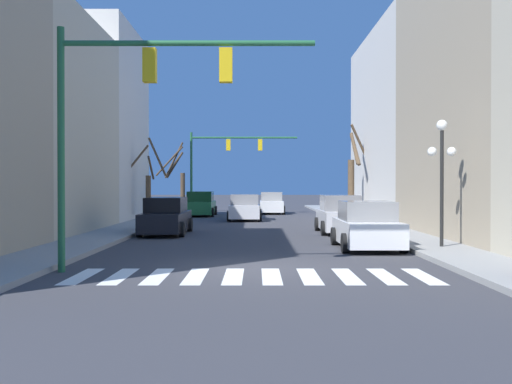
# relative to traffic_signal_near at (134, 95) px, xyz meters

# --- Properties ---
(ground_plane) EXTENTS (240.00, 240.00, 0.00)m
(ground_plane) POSITION_rel_traffic_signal_near_xyz_m (2.92, 0.67, -4.40)
(ground_plane) COLOR #38383D
(sidewalk_left) EXTENTS (2.16, 90.00, 0.15)m
(sidewalk_left) POSITION_rel_traffic_signal_near_xyz_m (-3.16, 0.67, -4.33)
(sidewalk_left) COLOR gray
(sidewalk_left) RESTS_ON ground_plane
(sidewalk_right) EXTENTS (2.16, 90.00, 0.15)m
(sidewalk_right) POSITION_rel_traffic_signal_near_xyz_m (9.01, 0.67, -4.33)
(sidewalk_right) COLOR gray
(sidewalk_right) RESTS_ON ground_plane
(building_row_left) EXTENTS (6.00, 30.92, 12.36)m
(building_row_left) POSITION_rel_traffic_signal_near_xyz_m (-7.24, 9.76, 1.26)
(building_row_left) COLOR tan
(building_row_left) RESTS_ON ground_plane
(building_row_right) EXTENTS (6.00, 35.09, 13.26)m
(building_row_right) POSITION_rel_traffic_signal_near_xyz_m (13.09, 12.73, 1.52)
(building_row_right) COLOR #BCB299
(building_row_right) RESTS_ON ground_plane
(crosswalk_stripes) EXTENTS (8.55, 2.60, 0.01)m
(crosswalk_stripes) POSITION_rel_traffic_signal_near_xyz_m (2.92, -0.69, -4.40)
(crosswalk_stripes) COLOR white
(crosswalk_stripes) RESTS_ON ground_plane
(traffic_signal_near) EXTENTS (6.39, 0.28, 6.08)m
(traffic_signal_near) POSITION_rel_traffic_signal_near_xyz_m (0.00, 0.00, 0.00)
(traffic_signal_near) COLOR #236038
(traffic_signal_near) RESTS_ON ground_plane
(traffic_signal_far) EXTENTS (8.01, 0.28, 6.12)m
(traffic_signal_far) POSITION_rel_traffic_signal_near_xyz_m (0.57, 29.85, 0.11)
(traffic_signal_far) COLOR #236038
(traffic_signal_far) RESTS_ON ground_plane
(street_lamp_right_corner) EXTENTS (0.95, 0.36, 4.16)m
(street_lamp_right_corner) POSITION_rel_traffic_signal_near_xyz_m (9.12, 4.80, -1.30)
(street_lamp_right_corner) COLOR black
(street_lamp_right_corner) RESTS_ON sidewalk_right
(car_parked_left_near) EXTENTS (1.97, 4.61, 1.65)m
(car_parked_left_near) POSITION_rel_traffic_signal_near_xyz_m (4.17, 30.72, -3.63)
(car_parked_left_near) COLOR white
(car_parked_left_near) RESTS_ON ground_plane
(car_parked_right_far) EXTENTS (1.98, 4.90, 1.63)m
(car_parked_right_far) POSITION_rel_traffic_signal_near_xyz_m (-0.97, 11.57, -3.64)
(car_parked_right_far) COLOR black
(car_parked_right_far) RESTS_ON ground_plane
(car_parked_right_near) EXTENTS (2.07, 4.24, 1.62)m
(car_parked_right_near) POSITION_rel_traffic_signal_near_xyz_m (6.77, 5.45, -3.64)
(car_parked_right_near) COLOR white
(car_parked_right_near) RESTS_ON ground_plane
(car_at_intersection) EXTENTS (2.00, 4.35, 1.72)m
(car_at_intersection) POSITION_rel_traffic_signal_near_xyz_m (6.81, 12.16, -3.60)
(car_at_intersection) COLOR silver
(car_at_intersection) RESTS_ON ground_plane
(car_driving_toward_lane) EXTENTS (2.07, 4.54, 1.60)m
(car_driving_toward_lane) POSITION_rel_traffic_signal_near_xyz_m (2.31, 22.14, -3.65)
(car_driving_toward_lane) COLOR silver
(car_driving_toward_lane) RESTS_ON ground_plane
(car_driving_away_lane) EXTENTS (2.11, 4.87, 1.73)m
(car_driving_away_lane) POSITION_rel_traffic_signal_near_xyz_m (-0.91, 27.36, -3.60)
(car_driving_away_lane) COLOR #236B38
(car_driving_away_lane) RESTS_ON ground_plane
(street_tree_right_near) EXTENTS (2.30, 1.02, 5.47)m
(street_tree_right_near) POSITION_rel_traffic_signal_near_xyz_m (-3.15, 33.01, -1.87)
(street_tree_right_near) COLOR #473828
(street_tree_right_near) RESTS_ON sidewalk_left
(street_tree_right_mid) EXTENTS (2.73, 2.54, 4.84)m
(street_tree_right_mid) POSITION_rel_traffic_signal_near_xyz_m (-3.31, 20.23, -2.27)
(street_tree_right_mid) COLOR brown
(street_tree_right_mid) RESTS_ON sidewalk_left
(street_tree_right_far) EXTENTS (1.68, 2.56, 5.99)m
(street_tree_right_far) POSITION_rel_traffic_signal_near_xyz_m (9.25, 23.69, -1.59)
(street_tree_right_far) COLOR brown
(street_tree_right_far) RESTS_ON sidewalk_right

